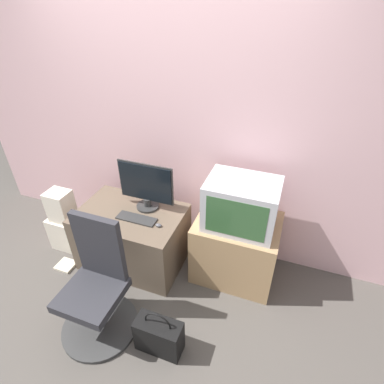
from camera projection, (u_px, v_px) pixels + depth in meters
The scene contains 13 objects.
ground_plane at pixel (107, 338), 2.32m from camera, with size 12.00×12.00×0.00m, color #4C4742.
wall_back at pixel (169, 120), 2.63m from camera, with size 4.40×0.05×2.60m.
desk at pixel (133, 237), 2.85m from camera, with size 0.95×0.64×0.58m.
side_stand at pixel (236, 248), 2.71m from camera, with size 0.72×0.56×0.61m.
main_monitor at pixel (146, 186), 2.64m from camera, with size 0.52×0.21×0.45m.
keyboard at pixel (136, 219), 2.61m from camera, with size 0.36×0.12×0.01m.
mouse at pixel (158, 225), 2.53m from camera, with size 0.05×0.04×0.03m.
crt_tv at pixel (241, 204), 2.40m from camera, with size 0.57×0.42×0.42m.
office_chair at pixel (97, 291), 2.24m from camera, with size 0.59×0.59×0.98m.
cardboard_box_lower at pixel (68, 232), 3.08m from camera, with size 0.33×0.23×0.36m.
cardboard_box_upper at pixel (61, 206), 2.89m from camera, with size 0.22×0.19×0.31m.
handbag at pixel (159, 336), 2.18m from camera, with size 0.34×0.16×0.41m.
book at pixel (66, 265), 2.92m from camera, with size 0.17×0.16×0.02m.
Camera 1 is at (1.06, -0.99, 2.23)m, focal length 28.00 mm.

